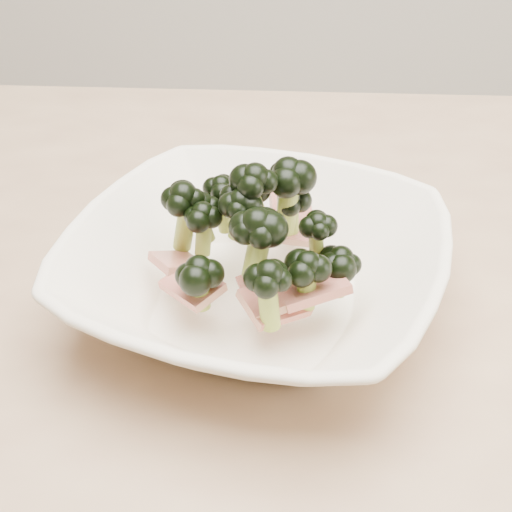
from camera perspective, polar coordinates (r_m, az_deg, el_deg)
name	(u,v)px	position (r m, az deg, el deg)	size (l,w,h in m)	color
dining_table	(349,352)	(0.69, 7.48, -7.65)	(1.20, 0.80, 0.75)	tan
broccoli_dish	(256,266)	(0.55, -0.02, -0.82)	(0.36, 0.36, 0.12)	white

